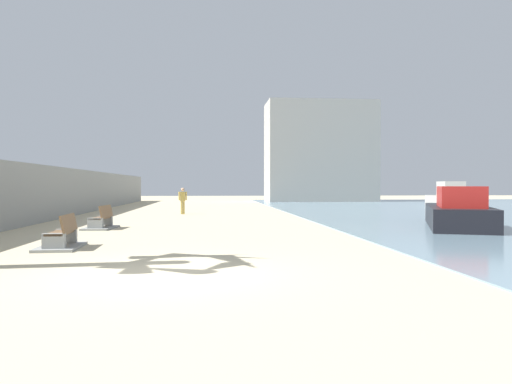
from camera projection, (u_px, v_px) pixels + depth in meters
The scene contains 8 objects.
ground_plane at pixel (193, 218), 28.32m from camera, with size 120.00×120.00×0.00m, color #C6B793.
seawall at pixel (54, 193), 27.63m from camera, with size 0.80×64.00×2.81m, color gray.
bench_near at pixel (61, 240), 14.62m from camera, with size 1.18×2.14×0.98m.
bench_far at pixel (101, 223), 21.23m from camera, with size 1.26×2.18×0.98m.
person_walking at pixel (183, 199), 32.03m from camera, with size 0.53×0.22×1.66m.
boat_nearest at pixel (458, 212), 21.60m from camera, with size 4.97×7.92×1.73m.
boat_distant at pixel (448, 198), 42.11m from camera, with size 3.66×7.10×2.10m.
harbor_building at pixel (320, 152), 57.32m from camera, with size 12.00×6.00×11.11m, color #ADAAA3.
Camera 1 is at (0.96, -10.50, 1.81)m, focal length 35.77 mm.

